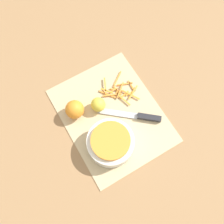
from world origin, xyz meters
name	(u,v)px	position (x,y,z in m)	size (l,w,h in m)	color
ground_plane	(112,115)	(0.00, 0.00, 0.00)	(4.00, 4.00, 0.00)	#9E754C
cutting_board	(112,115)	(0.00, 0.00, 0.00)	(0.42, 0.34, 0.01)	#CCB284
bowl_speckled	(111,143)	(-0.09, 0.06, 0.04)	(0.16, 0.16, 0.07)	silver
knife	(141,116)	(-0.06, -0.09, 0.01)	(0.16, 0.19, 0.02)	#232328
orange_left	(75,109)	(0.07, 0.11, 0.04)	(0.07, 0.07, 0.07)	orange
lemon	(98,104)	(0.05, 0.03, 0.03)	(0.05, 0.05, 0.05)	gold
peel_pile	(120,91)	(0.07, -0.07, 0.01)	(0.15, 0.14, 0.01)	orange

